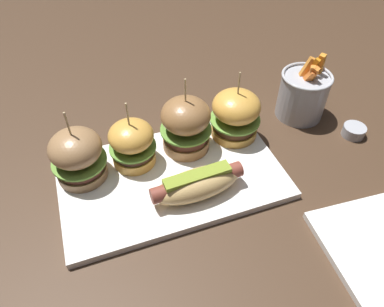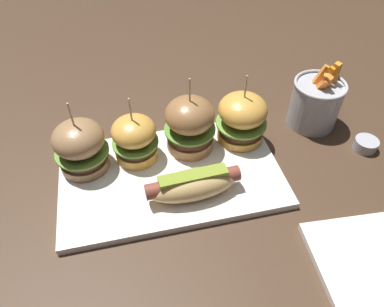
% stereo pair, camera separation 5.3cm
% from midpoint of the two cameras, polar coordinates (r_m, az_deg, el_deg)
% --- Properties ---
extents(ground_plane, '(3.00, 3.00, 0.00)m').
position_cam_midpoint_polar(ground_plane, '(0.66, -5.56, -4.25)').
color(ground_plane, '#422D1E').
extents(platter_main, '(0.40, 0.24, 0.01)m').
position_cam_midpoint_polar(platter_main, '(0.65, -5.60, -3.85)').
color(platter_main, white).
rests_on(platter_main, ground).
extents(hot_dog, '(0.16, 0.07, 0.05)m').
position_cam_midpoint_polar(hot_dog, '(0.60, -1.69, -4.92)').
color(hot_dog, tan).
rests_on(hot_dog, platter_main).
extents(slider_far_left, '(0.09, 0.09, 0.14)m').
position_cam_midpoint_polar(slider_far_left, '(0.65, -20.03, -0.38)').
color(slider_far_left, '#9A7249').
rests_on(slider_far_left, platter_main).
extents(slider_center_left, '(0.09, 0.09, 0.13)m').
position_cam_midpoint_polar(slider_center_left, '(0.65, -11.83, 1.52)').
color(slider_center_left, gold).
rests_on(slider_center_left, platter_main).
extents(slider_center_right, '(0.10, 0.10, 0.15)m').
position_cam_midpoint_polar(slider_center_right, '(0.66, -3.29, 4.57)').
color(slider_center_right, olive).
rests_on(slider_center_right, platter_main).
extents(slider_far_right, '(0.10, 0.10, 0.14)m').
position_cam_midpoint_polar(slider_far_right, '(0.69, 4.79, 6.20)').
color(slider_far_right, gold).
rests_on(slider_far_right, platter_main).
extents(fries_bucket, '(0.10, 0.10, 0.14)m').
position_cam_midpoint_polar(fries_bucket, '(0.79, 15.42, 9.06)').
color(fries_bucket, '#A8AAB2').
rests_on(fries_bucket, ground).
extents(sauce_ramekin, '(0.05, 0.05, 0.02)m').
position_cam_midpoint_polar(sauce_ramekin, '(0.79, 22.68, 3.30)').
color(sauce_ramekin, '#A8AAB2').
rests_on(sauce_ramekin, ground).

